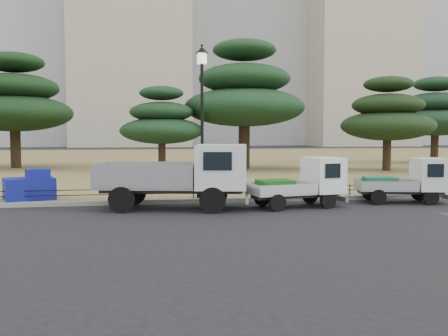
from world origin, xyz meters
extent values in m
plane|color=black|center=(0.00, 0.00, 0.00)|extent=(220.00, 220.00, 0.00)
cube|color=olive|center=(0.00, 30.60, 0.07)|extent=(120.00, 56.00, 0.15)
cube|color=gray|center=(0.00, 2.60, 0.08)|extent=(120.00, 0.25, 0.16)
cylinder|color=black|center=(-0.66, 0.17, 0.42)|extent=(0.85, 0.33, 0.84)
cylinder|color=black|center=(-0.30, 1.96, 0.42)|extent=(0.85, 0.33, 0.84)
cylinder|color=black|center=(-3.48, 0.74, 0.42)|extent=(0.85, 0.33, 0.84)
cylinder|color=black|center=(-3.13, 2.53, 0.42)|extent=(0.85, 0.33, 0.84)
cube|color=#2D2D30|center=(-1.85, 1.34, 0.64)|extent=(4.77, 1.89, 0.15)
cube|color=gray|center=(-2.67, 1.51, 1.12)|extent=(3.53, 2.42, 0.81)
cube|color=silver|center=(-0.24, 1.02, 1.43)|extent=(1.98, 2.26, 1.43)
cylinder|color=black|center=(3.31, 0.59, 0.28)|extent=(0.58, 0.25, 0.56)
cylinder|color=black|center=(3.09, 1.80, 0.28)|extent=(0.58, 0.25, 0.56)
cylinder|color=black|center=(1.46, 0.26, 0.28)|extent=(0.58, 0.25, 0.56)
cylinder|color=black|center=(1.24, 1.46, 0.28)|extent=(0.58, 0.25, 0.56)
cube|color=#2D2D30|center=(2.30, 1.03, 0.41)|extent=(3.09, 1.22, 0.13)
cube|color=silver|center=(1.76, 0.93, 0.66)|extent=(2.27, 1.63, 0.37)
cube|color=silver|center=(3.35, 1.22, 1.08)|extent=(1.28, 1.55, 1.21)
cube|color=#1A5A19|center=(1.56, 0.90, 0.76)|extent=(1.27, 1.02, 0.41)
cylinder|color=black|center=(7.15, 0.77, 0.27)|extent=(0.56, 0.25, 0.55)
cylinder|color=black|center=(7.37, 1.93, 0.27)|extent=(0.56, 0.25, 0.55)
cylinder|color=black|center=(5.36, 1.12, 0.27)|extent=(0.56, 0.25, 0.55)
cylinder|color=black|center=(5.59, 2.28, 0.27)|extent=(0.56, 0.25, 0.55)
cube|color=#2D2D30|center=(6.39, 1.52, 0.40)|extent=(3.01, 1.22, 0.13)
cube|color=#9C9EA2|center=(5.87, 1.62, 0.64)|extent=(2.22, 1.60, 0.36)
cube|color=silver|center=(7.41, 1.32, 1.04)|extent=(1.26, 1.51, 1.15)
cube|color=#1D6743|center=(5.67, 1.66, 0.74)|extent=(1.24, 1.00, 0.40)
cylinder|color=black|center=(-0.66, 2.90, 0.23)|extent=(0.41, 0.41, 0.15)
cylinder|color=black|center=(-0.66, 2.90, 2.66)|extent=(0.11, 0.11, 4.71)
cylinder|color=white|center=(-0.66, 2.90, 5.20)|extent=(0.38, 0.38, 0.38)
cone|color=black|center=(-0.66, 2.90, 5.51)|extent=(0.49, 0.49, 0.24)
cylinder|color=black|center=(0.00, 2.75, 0.35)|extent=(38.00, 0.03, 0.03)
cylinder|color=black|center=(0.00, 2.75, 0.53)|extent=(38.00, 0.03, 0.03)
cylinder|color=black|center=(0.00, 2.75, 0.35)|extent=(0.04, 0.04, 0.40)
cube|color=navy|center=(-6.83, 3.40, 0.54)|extent=(1.98, 1.72, 0.78)
cube|color=navy|center=(-6.50, 3.23, 1.09)|extent=(0.96, 0.89, 0.33)
cylinder|color=#2D2D30|center=(6.50, -1.20, 0.01)|extent=(0.60, 0.60, 0.01)
cylinder|color=black|center=(-11.43, 20.69, 1.67)|extent=(0.68, 0.68, 3.04)
ellipsoid|color=black|center=(-11.43, 20.69, 3.88)|extent=(7.80, 7.80, 2.50)
ellipsoid|color=black|center=(-11.43, 20.69, 5.59)|extent=(5.96, 5.96, 1.91)
ellipsoid|color=black|center=(-11.43, 20.69, 7.30)|extent=(4.12, 4.12, 1.32)
cylinder|color=black|center=(-1.66, 16.08, 1.18)|extent=(0.46, 0.46, 2.06)
ellipsoid|color=black|center=(-1.66, 16.08, 2.67)|extent=(5.19, 5.19, 1.66)
ellipsoid|color=black|center=(-1.66, 16.08, 3.83)|extent=(3.96, 3.96, 1.27)
ellipsoid|color=black|center=(-1.66, 16.08, 4.99)|extent=(2.74, 2.74, 0.88)
cylinder|color=black|center=(3.85, 17.48, 1.82)|extent=(0.75, 0.75, 3.33)
ellipsoid|color=#17341A|center=(3.85, 17.48, 4.23)|extent=(8.02, 8.02, 2.57)
ellipsoid|color=#17341A|center=(3.85, 17.48, 6.11)|extent=(6.12, 6.12, 1.96)
ellipsoid|color=#17341A|center=(3.85, 17.48, 7.98)|extent=(4.23, 4.23, 1.35)
cylinder|color=black|center=(12.45, 14.36, 1.31)|extent=(0.52, 0.52, 2.32)
ellipsoid|color=black|center=(12.45, 14.36, 2.99)|extent=(5.88, 5.88, 1.88)
ellipsoid|color=black|center=(12.45, 14.36, 4.29)|extent=(4.49, 4.49, 1.44)
ellipsoid|color=black|center=(12.45, 14.36, 5.59)|extent=(3.10, 3.10, 0.99)
cylinder|color=black|center=(20.07, 21.28, 1.48)|extent=(0.60, 0.60, 2.65)
ellipsoid|color=black|center=(20.07, 21.28, 3.40)|extent=(6.77, 6.77, 2.17)
ellipsoid|color=black|center=(20.07, 21.28, 4.89)|extent=(5.17, 5.17, 1.66)
ellipsoid|color=black|center=(20.07, 21.28, 6.38)|extent=(3.57, 3.57, 1.14)
cube|color=#AAA08C|center=(-5.00, 85.00, 27.50)|extent=(22.00, 20.00, 55.00)
cube|color=#AAA08C|center=(40.00, 82.00, 24.00)|extent=(20.00, 18.00, 48.00)
camera|label=1|loc=(-2.76, -15.19, 2.52)|focal=40.00mm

